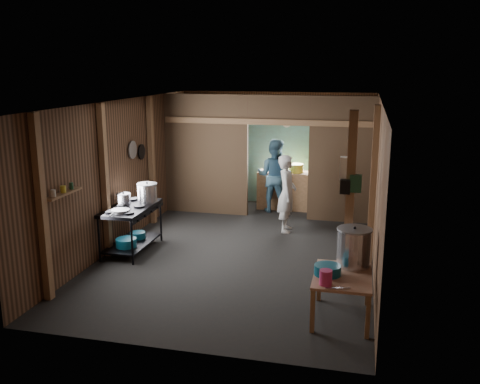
% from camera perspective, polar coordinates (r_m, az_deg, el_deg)
% --- Properties ---
extents(floor, '(4.50, 7.00, 0.00)m').
position_cam_1_polar(floor, '(9.44, 0.28, -6.23)').
color(floor, black).
rests_on(floor, ground).
extents(ceiling, '(4.50, 7.00, 0.00)m').
position_cam_1_polar(ceiling, '(8.91, 0.30, 9.72)').
color(ceiling, '#2C2926').
rests_on(ceiling, ground).
extents(wall_back, '(4.50, 0.00, 2.60)m').
position_cam_1_polar(wall_back, '(12.47, 3.93, 4.76)').
color(wall_back, brown).
rests_on(wall_back, ground).
extents(wall_front, '(4.50, 0.00, 2.60)m').
position_cam_1_polar(wall_front, '(5.85, -7.50, -5.44)').
color(wall_front, brown).
rests_on(wall_front, ground).
extents(wall_left, '(0.00, 7.00, 2.60)m').
position_cam_1_polar(wall_left, '(9.83, -12.60, 2.10)').
color(wall_left, brown).
rests_on(wall_left, ground).
extents(wall_right, '(0.00, 7.00, 2.60)m').
position_cam_1_polar(wall_right, '(8.87, 14.61, 0.77)').
color(wall_right, brown).
rests_on(wall_right, ground).
extents(partition_left, '(1.85, 0.10, 2.60)m').
position_cam_1_polar(partition_left, '(11.51, -3.68, 4.04)').
color(partition_left, '#4B3B25').
rests_on(partition_left, floor).
extents(partition_right, '(1.35, 0.10, 2.60)m').
position_cam_1_polar(partition_right, '(11.03, 10.92, 3.40)').
color(partition_right, '#4B3B25').
rests_on(partition_right, floor).
extents(partition_header, '(1.30, 0.10, 0.60)m').
position_cam_1_polar(partition_header, '(11.04, 4.19, 8.85)').
color(partition_header, '#4B3B25').
rests_on(partition_header, wall_back).
extents(turquoise_panel, '(4.40, 0.06, 2.50)m').
position_cam_1_polar(turquoise_panel, '(12.42, 3.88, 4.49)').
color(turquoise_panel, '#569A98').
rests_on(turquoise_panel, wall_back).
extents(back_counter, '(1.20, 0.50, 0.85)m').
position_cam_1_polar(back_counter, '(12.05, 4.84, 0.20)').
color(back_counter, '#A1724E').
rests_on(back_counter, floor).
extents(wall_clock, '(0.20, 0.03, 0.20)m').
position_cam_1_polar(wall_clock, '(12.25, 5.06, 7.42)').
color(wall_clock, silver).
rests_on(wall_clock, wall_back).
extents(post_left_a, '(0.10, 0.12, 2.60)m').
position_cam_1_polar(post_left_a, '(7.60, -20.61, -1.76)').
color(post_left_a, '#A1724E').
rests_on(post_left_a, floor).
extents(post_left_b, '(0.10, 0.12, 2.60)m').
position_cam_1_polar(post_left_b, '(9.10, -14.38, 1.10)').
color(post_left_b, '#A1724E').
rests_on(post_left_b, floor).
extents(post_left_c, '(0.10, 0.12, 2.60)m').
position_cam_1_polar(post_left_c, '(10.87, -9.54, 3.32)').
color(post_left_c, '#A1724E').
rests_on(post_left_c, floor).
extents(post_right, '(0.10, 0.12, 2.60)m').
position_cam_1_polar(post_right, '(8.67, 14.17, 0.51)').
color(post_right, '#A1724E').
rests_on(post_right, floor).
extents(post_free, '(0.12, 0.12, 2.60)m').
position_cam_1_polar(post_free, '(7.60, 11.75, -1.17)').
color(post_free, '#A1724E').
rests_on(post_free, floor).
extents(cross_beam, '(4.40, 0.12, 0.12)m').
position_cam_1_polar(cross_beam, '(11.05, 2.83, 7.58)').
color(cross_beam, '#A1724E').
rests_on(cross_beam, wall_left).
extents(pan_lid_big, '(0.03, 0.34, 0.34)m').
position_cam_1_polar(pan_lid_big, '(10.11, -11.52, 4.48)').
color(pan_lid_big, gray).
rests_on(pan_lid_big, wall_left).
extents(pan_lid_small, '(0.03, 0.30, 0.30)m').
position_cam_1_polar(pan_lid_small, '(10.48, -10.58, 4.29)').
color(pan_lid_small, black).
rests_on(pan_lid_small, wall_left).
extents(wall_shelf, '(0.14, 0.80, 0.03)m').
position_cam_1_polar(wall_shelf, '(7.97, -18.52, -0.17)').
color(wall_shelf, '#A1724E').
rests_on(wall_shelf, wall_left).
extents(jar_white, '(0.07, 0.07, 0.10)m').
position_cam_1_polar(jar_white, '(7.75, -19.51, -0.13)').
color(jar_white, silver).
rests_on(jar_white, wall_shelf).
extents(jar_yellow, '(0.08, 0.08, 0.10)m').
position_cam_1_polar(jar_yellow, '(7.95, -18.55, 0.28)').
color(jar_yellow, yellow).
rests_on(jar_yellow, wall_shelf).
extents(jar_green, '(0.06, 0.06, 0.10)m').
position_cam_1_polar(jar_green, '(8.13, -17.75, 0.63)').
color(jar_green, '#1D4B31').
rests_on(jar_green, wall_shelf).
extents(bag_white, '(0.22, 0.15, 0.32)m').
position_cam_1_polar(bag_white, '(7.57, 11.56, 2.52)').
color(bag_white, silver).
rests_on(bag_white, post_free).
extents(bag_green, '(0.16, 0.12, 0.24)m').
position_cam_1_polar(bag_green, '(7.47, 12.38, 0.92)').
color(bag_green, '#1D4B31').
rests_on(bag_green, post_free).
extents(bag_black, '(0.14, 0.10, 0.20)m').
position_cam_1_polar(bag_black, '(7.46, 11.28, 0.57)').
color(bag_black, black).
rests_on(bag_black, post_free).
extents(gas_range, '(0.70, 1.37, 0.81)m').
position_cam_1_polar(gas_range, '(9.45, -11.62, -3.91)').
color(gas_range, black).
rests_on(gas_range, floor).
extents(prep_table, '(0.73, 1.00, 0.59)m').
position_cam_1_polar(prep_table, '(7.04, 10.93, -11.02)').
color(prep_table, tan).
rests_on(prep_table, floor).
extents(stove_pot_large, '(0.44, 0.44, 0.36)m').
position_cam_1_polar(stove_pot_large, '(9.54, -9.97, -0.14)').
color(stove_pot_large, silver).
rests_on(stove_pot_large, gas_range).
extents(stove_pot_med, '(0.31, 0.31, 0.22)m').
position_cam_1_polar(stove_pot_med, '(9.47, -12.45, -0.80)').
color(stove_pot_med, silver).
rests_on(stove_pot_med, gas_range).
extents(frying_pan, '(0.37, 0.56, 0.07)m').
position_cam_1_polar(frying_pan, '(9.00, -12.78, -2.00)').
color(frying_pan, gray).
rests_on(frying_pan, gas_range).
extents(blue_tub_front, '(0.35, 0.35, 0.15)m').
position_cam_1_polar(blue_tub_front, '(9.30, -12.19, -5.36)').
color(blue_tub_front, '#0C5169').
rests_on(blue_tub_front, gas_range).
extents(blue_tub_back, '(0.28, 0.28, 0.11)m').
position_cam_1_polar(blue_tub_back, '(9.72, -10.98, -4.58)').
color(blue_tub_back, '#0C5169').
rests_on(blue_tub_back, gas_range).
extents(stock_pot, '(0.57, 0.57, 0.54)m').
position_cam_1_polar(stock_pot, '(7.17, 12.18, -5.93)').
color(stock_pot, silver).
rests_on(stock_pot, prep_table).
extents(wash_basin, '(0.42, 0.42, 0.13)m').
position_cam_1_polar(wash_basin, '(6.87, 9.43, -8.29)').
color(wash_basin, '#0C5169').
rests_on(wash_basin, prep_table).
extents(pink_bucket, '(0.20, 0.20, 0.19)m').
position_cam_1_polar(pink_bucket, '(6.56, 9.24, -9.09)').
color(pink_bucket, '#C42D6D').
rests_on(pink_bucket, prep_table).
extents(knife, '(0.30, 0.10, 0.01)m').
position_cam_1_polar(knife, '(6.52, 10.50, -10.14)').
color(knife, silver).
rests_on(knife, prep_table).
extents(yellow_tub, '(0.34, 0.34, 0.19)m').
position_cam_1_polar(yellow_tub, '(11.91, 6.03, 2.58)').
color(yellow_tub, yellow).
rests_on(yellow_tub, back_counter).
extents(cook, '(0.41, 0.58, 1.52)m').
position_cam_1_polar(cook, '(10.32, 5.08, -0.16)').
color(cook, silver).
rests_on(cook, floor).
extents(worker_back, '(0.85, 0.69, 1.63)m').
position_cam_1_polar(worker_back, '(11.71, 3.70, 1.78)').
color(worker_back, '#406C87').
rests_on(worker_back, floor).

